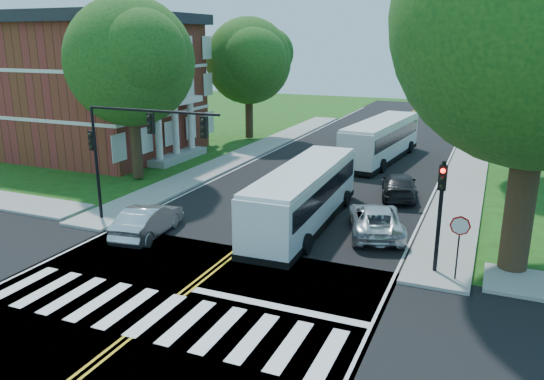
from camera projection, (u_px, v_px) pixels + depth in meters
The scene contains 23 objects.
ground at pixel (165, 308), 18.20m from camera, with size 140.00×140.00×0.00m, color #214411.
road at pixel (324, 182), 34.12m from camera, with size 14.00×96.00×0.01m, color black.
cross_road at pixel (165, 308), 18.20m from camera, with size 60.00×12.00×0.01m, color black.
center_line at pixel (341, 169), 37.66m from camera, with size 0.36×70.00×0.01m, color gold.
edge_line_w at pixel (254, 160), 40.22m from camera, with size 0.12×70.00×0.01m, color silver.
edge_line_e at pixel (440, 178), 35.10m from camera, with size 0.12×70.00×0.01m, color silver.
crosswalk at pixel (156, 315), 17.75m from camera, with size 12.60×3.00×0.01m, color silver.
stop_bar at pixel (277, 306), 18.30m from camera, with size 6.60×0.40×0.01m, color silver.
sidewalk_nw at pixel (253, 151), 43.42m from camera, with size 2.60×40.00×0.15m, color gray.
sidewalk_ne at pixel (467, 169), 37.18m from camera, with size 2.60×40.00×0.15m, color gray.
tree_west_near at pixel (130, 62), 32.84m from camera, with size 8.00×8.00×11.40m.
tree_west_far at pixel (249, 61), 46.95m from camera, with size 7.60×7.60×10.67m.
tree_east_mid at pixel (533, 56), 32.95m from camera, with size 8.40×8.40×11.93m.
tree_east_far at pixel (536, 63), 47.00m from camera, with size 7.20×7.20×10.34m.
brick_building at pixel (73, 84), 42.66m from camera, with size 20.00×13.00×10.80m.
signal_nw at pixel (132, 139), 24.88m from camera, with size 7.15×0.46×5.66m.
signal_ne at pixel (441, 202), 20.00m from camera, with size 0.30×0.46×4.40m.
stop_sign at pixel (460, 233), 19.55m from camera, with size 0.76×0.08×2.53m.
bus_lead at pixel (304, 195), 25.87m from camera, with size 3.02×11.43×2.94m.
bus_follow at pixel (381, 139), 39.83m from camera, with size 3.73×12.00×3.05m.
hatchback at pixel (148, 221), 24.66m from camera, with size 1.57×4.50×1.48m, color #B3B5BA.
suv at pixel (376, 220), 24.94m from camera, with size 2.34×5.07×1.41m, color silver.
dark_sedan at pixel (399, 185), 30.78m from camera, with size 1.93×4.75×1.38m, color black.
Camera 1 is at (9.80, -13.63, 8.92)m, focal length 35.00 mm.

